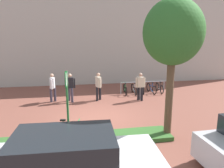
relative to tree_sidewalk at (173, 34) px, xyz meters
name	(u,v)px	position (x,y,z in m)	size (l,w,h in m)	color
ground_plane	(98,118)	(-2.46, 2.33, -3.91)	(60.00, 60.00, 0.00)	brown
building_facade	(86,23)	(-2.46, 10.73, 1.09)	(28.00, 1.20, 10.00)	#B2ADA3
planter_strip	(79,140)	(-3.43, 0.07, -3.83)	(7.00, 1.10, 0.16)	#336028
tree_sidewalk	(173,34)	(0.00, 0.00, 0.00)	(2.15, 2.15, 5.15)	brown
parking_sign_post	(67,97)	(-3.77, 0.07, -2.19)	(0.08, 0.36, 2.66)	#2D7238
bike_at_sign	(68,133)	(-3.79, 0.20, -3.56)	(1.64, 0.55, 0.86)	black
bike_rack_cluster	(143,88)	(1.13, 6.56, -3.57)	(3.21, 1.62, 0.83)	#99999E
bollard_steel	(141,93)	(0.50, 5.03, -3.46)	(0.16, 0.16, 0.90)	#ADADB2
person_casual_tan	(52,86)	(-4.84, 5.51, -2.93)	(0.35, 0.61, 1.72)	#383342
person_suited_navy	(70,86)	(-3.80, 5.34, -2.93)	(0.61, 0.47, 1.72)	#383342
person_shirt_blue	(140,85)	(0.41, 4.84, -2.93)	(0.61, 0.30, 1.72)	black
person_shirt_white	(98,85)	(-2.10, 5.34, -2.93)	(0.35, 0.58, 1.72)	black
car_white_hatch	(71,164)	(-3.64, -2.49, -3.16)	(4.37, 2.17, 1.54)	silver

